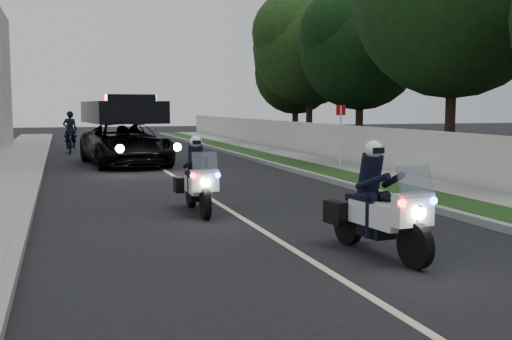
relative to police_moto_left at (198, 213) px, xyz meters
The scene contains 17 objects.
ground 3.78m from the police_moto_left, 79.14° to the right, with size 120.00×120.00×0.00m, color black.
curb_right 7.92m from the police_moto_left, 52.58° to the left, with size 0.20×60.00×0.15m, color gray.
grass_verge 8.36m from the police_moto_left, 48.77° to the left, with size 1.20×60.00×0.16m, color #193814.
sidewalk_right 9.27m from the police_moto_left, 42.72° to the left, with size 1.40×60.00×0.16m, color gray.
property_wall 10.06m from the police_moto_left, 38.84° to the left, with size 0.22×60.00×1.50m, color beige.
curb_left 7.14m from the police_moto_left, 118.31° to the left, with size 0.20×60.00×0.15m, color gray.
lane_marking 6.33m from the police_moto_left, 83.55° to the left, with size 0.12×50.00×0.01m, color #BFB78C.
police_moto_left is the anchor object (origin of this frame).
police_moto_right 4.84m from the police_moto_left, 68.18° to the right, with size 0.71×2.04×1.73m, color silver, non-canonical shape.
police_suv 11.20m from the police_moto_left, 91.90° to the left, with size 2.71×5.86×2.85m, color black.
bicycle 18.25m from the police_moto_left, 97.17° to the left, with size 0.61×1.75×0.91m, color black.
cyclist 18.25m from the police_moto_left, 97.17° to the left, with size 0.65×0.43×1.80m, color black.
sign_post 9.91m from the police_moto_left, 47.37° to the left, with size 0.37×0.37×2.34m, color #A71B0B, non-canonical shape.
tree_right_b 12.07m from the police_moto_left, 30.58° to the left, with size 6.96×6.96×11.59m, color #173712, non-canonical shape.
tree_right_c 17.45m from the police_moto_left, 52.10° to the left, with size 5.69×5.69×9.48m, color black, non-canonical shape.
tree_right_d 22.08m from the police_moto_left, 61.59° to the left, with size 6.29×6.29×10.48m, color #204115, non-canonical shape.
tree_right_e 24.75m from the police_moto_left, 64.19° to the left, with size 4.87×4.87×8.12m, color black, non-canonical shape.
Camera 1 is at (-3.41, -8.98, 2.24)m, focal length 43.58 mm.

